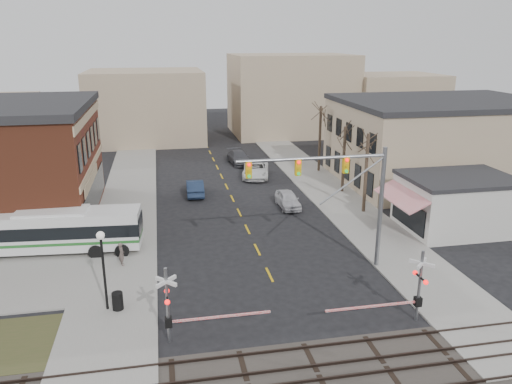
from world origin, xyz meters
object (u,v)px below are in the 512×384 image
(street_lamp, at_px, (102,255))
(car_a, at_px, (288,199))
(car_c, at_px, (256,170))
(car_d, at_px, (239,157))
(pedestrian_near, at_px, (122,254))
(rr_crossing_west, at_px, (177,305))
(trash_bin, at_px, (118,301))
(transit_bus, at_px, (54,230))
(pedestrian_far, at_px, (118,240))
(car_b, at_px, (195,187))
(traffic_signal_mast, at_px, (343,185))
(rr_crossing_east, at_px, (412,287))

(street_lamp, xyz_separation_m, car_a, (14.17, 15.17, -2.64))
(car_c, xyz_separation_m, car_d, (-0.83, 6.32, -0.06))
(street_lamp, height_order, pedestrian_near, street_lamp)
(rr_crossing_west, relative_size, car_d, 1.09)
(pedestrian_near, bearing_deg, trash_bin, 163.48)
(transit_bus, height_order, pedestrian_near, transit_bus)
(car_d, relative_size, pedestrian_far, 3.46)
(street_lamp, xyz_separation_m, car_b, (6.37, 20.37, -2.61))
(trash_bin, bearing_deg, pedestrian_far, 93.39)
(car_b, bearing_deg, trash_bin, 75.82)
(traffic_signal_mast, distance_m, trash_bin, 14.79)
(rr_crossing_west, xyz_separation_m, pedestrian_near, (-3.22, 9.19, -1.06))
(rr_crossing_east, height_order, car_b, rr_crossing_east)
(traffic_signal_mast, xyz_separation_m, rr_crossing_west, (-10.54, -6.01, -3.74))
(pedestrian_near, xyz_separation_m, pedestrian_far, (-0.38, 2.62, -0.04))
(car_b, relative_size, pedestrian_near, 2.88)
(car_a, bearing_deg, rr_crossing_east, -85.10)
(traffic_signal_mast, height_order, car_d, traffic_signal_mast)
(car_b, bearing_deg, car_d, -116.29)
(car_b, bearing_deg, transit_bus, 49.54)
(street_lamp, relative_size, pedestrian_near, 2.90)
(trash_bin, bearing_deg, car_b, 74.26)
(traffic_signal_mast, height_order, trash_bin, traffic_signal_mast)
(rr_crossing_east, relative_size, pedestrian_near, 3.56)
(transit_bus, distance_m, car_d, 28.58)
(car_d, xyz_separation_m, pedestrian_far, (-12.37, -23.72, 0.12))
(street_lamp, bearing_deg, car_b, 72.64)
(transit_bus, xyz_separation_m, traffic_signal_mast, (18.41, -6.29, 3.99))
(transit_bus, relative_size, pedestrian_far, 8.03)
(car_b, bearing_deg, car_a, 147.87)
(trash_bin, distance_m, car_d, 34.18)
(street_lamp, height_order, car_c, street_lamp)
(traffic_signal_mast, distance_m, rr_crossing_east, 7.67)
(car_d, xyz_separation_m, pedestrian_near, (-11.99, -26.33, 0.16))
(car_a, xyz_separation_m, car_d, (-1.71, 16.72, 0.03))
(car_c, height_order, pedestrian_near, pedestrian_near)
(rr_crossing_east, distance_m, car_b, 26.28)
(pedestrian_far, bearing_deg, traffic_signal_mast, -47.86)
(transit_bus, distance_m, rr_crossing_west, 14.60)
(rr_crossing_west, height_order, car_b, rr_crossing_west)
(pedestrian_far, bearing_deg, car_a, 0.83)
(car_a, height_order, car_b, car_b)
(rr_crossing_east, xyz_separation_m, car_d, (-3.34, 36.02, -1.22))
(transit_bus, relative_size, rr_crossing_west, 2.12)
(car_d, distance_m, pedestrian_near, 28.94)
(rr_crossing_west, height_order, car_c, rr_crossing_west)
(car_a, bearing_deg, trash_bin, -131.46)
(rr_crossing_west, relative_size, rr_crossing_east, 1.00)
(transit_bus, height_order, pedestrian_far, transit_bus)
(car_a, xyz_separation_m, car_c, (-0.88, 10.40, 0.09))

